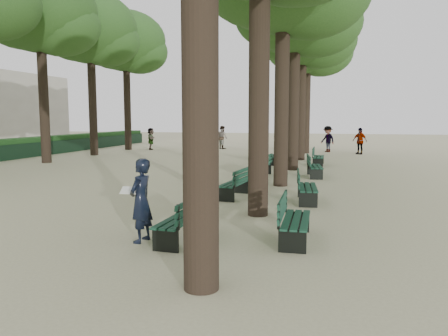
# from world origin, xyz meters

# --- Properties ---
(ground) EXTENTS (120.00, 120.00, 0.00)m
(ground) POSITION_xyz_m (0.00, 0.00, 0.00)
(ground) COLOR #BCB78E
(ground) RESTS_ON ground
(tree_central_3) EXTENTS (6.00, 6.00, 9.95)m
(tree_central_3) POSITION_xyz_m (1.50, 13.00, 7.65)
(tree_central_3) COLOR #33261C
(tree_central_3) RESTS_ON ground
(tree_central_4) EXTENTS (6.00, 6.00, 9.95)m
(tree_central_4) POSITION_xyz_m (1.50, 18.00, 7.65)
(tree_central_4) COLOR #33261C
(tree_central_4) RESTS_ON ground
(tree_central_5) EXTENTS (6.00, 6.00, 9.95)m
(tree_central_5) POSITION_xyz_m (1.50, 23.00, 7.65)
(tree_central_5) COLOR #33261C
(tree_central_5) RESTS_ON ground
(tree_far_3) EXTENTS (6.00, 6.00, 10.45)m
(tree_far_3) POSITION_xyz_m (-12.00, 13.00, 8.14)
(tree_far_3) COLOR #33261C
(tree_far_3) RESTS_ON ground
(tree_far_4) EXTENTS (6.00, 6.00, 10.45)m
(tree_far_4) POSITION_xyz_m (-12.00, 18.00, 8.14)
(tree_far_4) COLOR #33261C
(tree_far_4) RESTS_ON ground
(tree_far_5) EXTENTS (6.00, 6.00, 10.45)m
(tree_far_5) POSITION_xyz_m (-12.00, 23.00, 8.14)
(tree_far_5) COLOR #33261C
(tree_far_5) RESTS_ON ground
(bench_left_0) EXTENTS (0.66, 1.83, 0.92)m
(bench_left_0) POSITION_xyz_m (0.37, 0.31, 0.27)
(bench_left_0) COLOR black
(bench_left_0) RESTS_ON ground
(bench_left_1) EXTENTS (0.76, 1.85, 0.92)m
(bench_left_1) POSITION_xyz_m (0.37, 5.30, 0.27)
(bench_left_1) COLOR black
(bench_left_1) RESTS_ON ground
(bench_left_2) EXTENTS (0.79, 1.86, 0.92)m
(bench_left_2) POSITION_xyz_m (0.37, 10.39, 0.27)
(bench_left_2) COLOR black
(bench_left_2) RESTS_ON ground
(bench_left_3) EXTENTS (0.70, 1.84, 0.92)m
(bench_left_3) POSITION_xyz_m (0.37, 15.29, 0.27)
(bench_left_3) COLOR black
(bench_left_3) RESTS_ON ground
(bench_right_0) EXTENTS (0.60, 1.81, 0.92)m
(bench_right_0) POSITION_xyz_m (2.63, 0.82, 0.27)
(bench_right_0) COLOR black
(bench_right_0) RESTS_ON ground
(bench_right_1) EXTENTS (0.74, 1.85, 0.92)m
(bench_right_1) POSITION_xyz_m (2.63, 5.06, 0.27)
(bench_right_1) COLOR black
(bench_right_1) RESTS_ON ground
(bench_right_2) EXTENTS (0.79, 1.86, 0.92)m
(bench_right_2) POSITION_xyz_m (2.63, 10.70, 0.27)
(bench_right_2) COLOR black
(bench_right_2) RESTS_ON ground
(bench_right_3) EXTENTS (0.58, 1.80, 0.92)m
(bench_right_3) POSITION_xyz_m (2.63, 15.31, 0.27)
(bench_right_3) COLOR black
(bench_right_3) RESTS_ON ground
(man_with_map) EXTENTS (0.65, 0.72, 1.70)m
(man_with_map) POSITION_xyz_m (-0.39, 0.05, 0.85)
(man_with_map) COLOR black
(man_with_map) RESTS_ON ground
(pedestrian_c) EXTENTS (1.07, 0.89, 1.79)m
(pedestrian_c) POSITION_xyz_m (5.11, 22.96, 0.90)
(pedestrian_c) COLOR #262628
(pedestrian_c) RESTS_ON ground
(pedestrian_a) EXTENTS (0.90, 0.87, 1.83)m
(pedestrian_a) POSITION_xyz_m (-5.14, 25.57, 0.91)
(pedestrian_a) COLOR #262628
(pedestrian_a) RESTS_ON ground
(pedestrian_b) EXTENTS (1.12, 1.11, 1.87)m
(pedestrian_b) POSITION_xyz_m (2.98, 24.37, 0.93)
(pedestrian_b) COLOR #262628
(pedestrian_b) RESTS_ON ground
(pedestrian_e) EXTENTS (0.86, 1.57, 1.68)m
(pedestrian_e) POSITION_xyz_m (-10.30, 23.43, 0.84)
(pedestrian_e) COLOR #262628
(pedestrian_e) RESTS_ON ground
(pedestrian_d) EXTENTS (0.86, 0.45, 1.69)m
(pedestrian_d) POSITION_xyz_m (-0.71, 29.54, 0.84)
(pedestrian_d) COLOR #262628
(pedestrian_d) RESTS_ON ground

